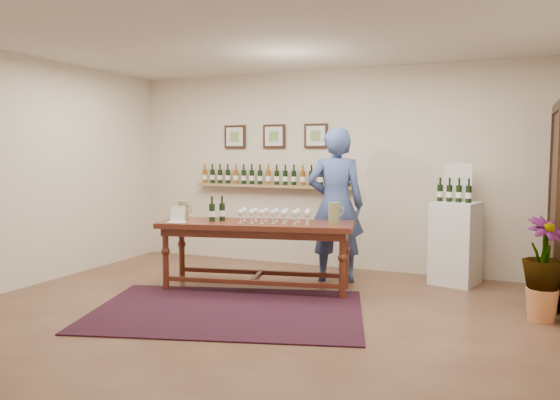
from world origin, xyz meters
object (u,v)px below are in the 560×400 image
at_px(tasting_table, 256,232).
at_px(person, 336,205).
at_px(display_pedestal, 456,243).
at_px(potted_plant, 543,269).

bearing_deg(tasting_table, person, 34.29).
xyz_separation_m(display_pedestal, person, (-1.43, -0.45, 0.46)).
relative_size(tasting_table, potted_plant, 2.74).
relative_size(tasting_table, display_pedestal, 2.33).
xyz_separation_m(potted_plant, person, (-2.35, 0.82, 0.47)).
height_order(tasting_table, potted_plant, potted_plant).
bearing_deg(display_pedestal, person, -162.69).
relative_size(potted_plant, person, 0.45).
bearing_deg(potted_plant, person, 160.89).
bearing_deg(person, display_pedestal, -178.59).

